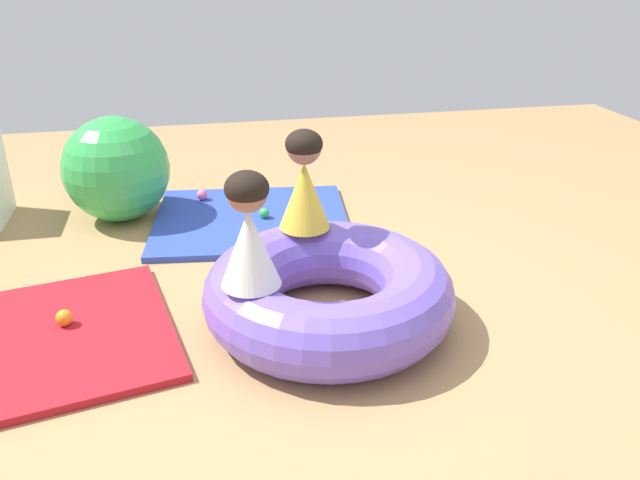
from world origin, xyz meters
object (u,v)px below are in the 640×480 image
child_in_yellow (304,181)px  child_in_white (249,231)px  play_ball_green (264,213)px  exercise_ball_large (116,169)px  play_ball_pink (202,195)px  inflatable_cushion (328,292)px  play_ball_orange (64,318)px

child_in_yellow → child_in_white: child_in_yellow is taller
play_ball_green → exercise_ball_large: (-0.93, 0.29, 0.27)m
play_ball_pink → exercise_ball_large: bearing=-166.9°
inflatable_cushion → child_in_yellow: child_in_yellow is taller
play_ball_pink → exercise_ball_large: exercise_ball_large is taller
child_in_white → play_ball_pink: child_in_white is taller
play_ball_orange → inflatable_cushion: bearing=-7.9°
exercise_ball_large → play_ball_green: bearing=-17.4°
play_ball_pink → child_in_yellow: bearing=-68.8°
inflatable_cushion → exercise_ball_large: size_ratio=1.74×
child_in_white → play_ball_pink: 1.93m
inflatable_cushion → child_in_yellow: size_ratio=2.31×
play_ball_pink → play_ball_green: 0.57m
inflatable_cushion → child_in_yellow: bearing=95.4°
child_in_yellow → child_in_white: bearing=-169.5°
play_ball_pink → play_ball_green: (0.39, -0.42, -0.00)m
inflatable_cushion → play_ball_green: size_ratio=17.76×
play_ball_pink → child_in_white: bearing=-85.0°
play_ball_orange → play_ball_green: play_ball_orange is taller
inflatable_cushion → child_in_yellow: (-0.04, 0.41, 0.42)m
play_ball_pink → play_ball_orange: size_ratio=0.95×
play_ball_orange → play_ball_green: size_ratio=1.18×
inflatable_cushion → play_ball_orange: inflatable_cushion is taller
child_in_yellow → play_ball_green: (-0.11, 0.88, -0.52)m
child_in_yellow → play_ball_orange: child_in_yellow is taller
exercise_ball_large → child_in_white: bearing=-67.9°
inflatable_cushion → play_ball_pink: 1.78m
inflatable_cushion → play_ball_green: 1.29m
child_in_white → play_ball_green: bearing=15.0°
play_ball_orange → exercise_ball_large: size_ratio=0.12×
play_ball_green → exercise_ball_large: exercise_ball_large is taller
child_in_yellow → exercise_ball_large: 1.58m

